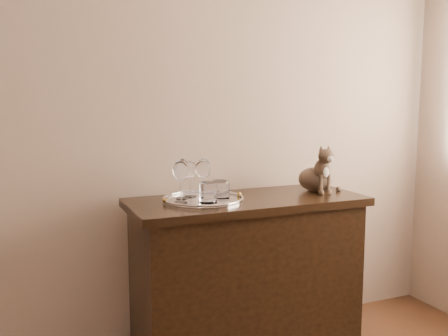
# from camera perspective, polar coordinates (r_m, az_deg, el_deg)

# --- Properties ---
(wall_back) EXTENTS (4.00, 0.10, 2.70)m
(wall_back) POSITION_cam_1_polar(r_m,az_deg,el_deg) (2.59, -12.51, 7.75)
(wall_back) COLOR #C0A690
(wall_back) RESTS_ON ground
(sideboard) EXTENTS (1.20, 0.50, 0.85)m
(sideboard) POSITION_cam_1_polar(r_m,az_deg,el_deg) (2.65, 2.58, -12.51)
(sideboard) COLOR black
(sideboard) RESTS_ON ground
(tray) EXTENTS (0.40, 0.40, 0.01)m
(tray) POSITION_cam_1_polar(r_m,az_deg,el_deg) (2.47, -2.36, -3.67)
(tray) COLOR white
(tray) RESTS_ON sideboard
(wine_glass_a) EXTENTS (0.08, 0.08, 0.20)m
(wine_glass_a) POSITION_cam_1_polar(r_m,az_deg,el_deg) (2.46, -4.83, -1.25)
(wine_glass_a) COLOR silver
(wine_glass_a) RESTS_ON tray
(wine_glass_b) EXTENTS (0.07, 0.07, 0.18)m
(wine_glass_b) POSITION_cam_1_polar(r_m,az_deg,el_deg) (2.52, -3.85, -1.24)
(wine_glass_b) COLOR silver
(wine_glass_b) RESTS_ON tray
(wine_glass_c) EXTENTS (0.08, 0.08, 0.20)m
(wine_glass_c) POSITION_cam_1_polar(r_m,az_deg,el_deg) (2.37, -4.96, -1.62)
(wine_glass_c) COLOR white
(wine_glass_c) RESTS_ON tray
(wine_glass_d) EXTENTS (0.08, 0.08, 0.20)m
(wine_glass_d) POSITION_cam_1_polar(r_m,az_deg,el_deg) (2.44, -2.39, -1.28)
(wine_glass_d) COLOR white
(wine_glass_d) RESTS_ON tray
(tumbler_a) EXTENTS (0.08, 0.08, 0.09)m
(tumbler_a) POSITION_cam_1_polar(r_m,az_deg,el_deg) (2.43, -0.29, -2.64)
(tumbler_a) COLOR white
(tumbler_a) RESTS_ON tray
(tumbler_b) EXTENTS (0.09, 0.09, 0.10)m
(tumbler_b) POSITION_cam_1_polar(r_m,az_deg,el_deg) (2.37, -1.84, -2.82)
(tumbler_b) COLOR silver
(tumbler_b) RESTS_ON tray
(tumbler_c) EXTENTS (0.08, 0.08, 0.09)m
(tumbler_c) POSITION_cam_1_polar(r_m,az_deg,el_deg) (2.50, -0.46, -2.41)
(tumbler_c) COLOR white
(tumbler_c) RESTS_ON tray
(cat) EXTENTS (0.26, 0.25, 0.26)m
(cat) POSITION_cam_1_polar(r_m,az_deg,el_deg) (2.75, 10.35, 0.05)
(cat) COLOR #4C3C2D
(cat) RESTS_ON sideboard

